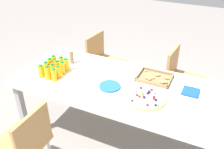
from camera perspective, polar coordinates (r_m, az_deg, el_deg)
ground_plane at (r=2.85m, az=0.80°, el=-14.53°), size 12.00×12.00×0.00m
party_table at (r=2.41m, az=0.91°, el=-3.28°), size 2.02×0.90×0.74m
chair_near_left at (r=2.24m, az=-19.54°, el=-14.48°), size 0.40×0.40×0.83m
chair_far_right at (r=3.05m, az=15.60°, el=-0.37°), size 0.43×0.43×0.83m
chair_far_left at (r=3.32m, az=-2.19°, el=3.55°), size 0.44×0.44×0.83m
juice_bottle_0 at (r=2.54m, az=-16.10°, el=0.68°), size 0.06×0.06×0.14m
juice_bottle_1 at (r=2.48m, az=-14.70°, el=0.38°), size 0.06×0.06×0.15m
juice_bottle_2 at (r=2.45m, az=-13.30°, el=-0.08°), size 0.05×0.05×0.14m
juice_bottle_3 at (r=2.59m, az=-15.01°, el=1.47°), size 0.05×0.05×0.14m
juice_bottle_4 at (r=2.54m, az=-13.58°, el=1.03°), size 0.05×0.05×0.13m
juice_bottle_5 at (r=2.49m, az=-12.34°, el=0.58°), size 0.05×0.05×0.13m
juice_bottle_6 at (r=2.63m, az=-14.14°, el=2.20°), size 0.06×0.06×0.15m
juice_bottle_7 at (r=2.59m, az=-12.59°, el=1.82°), size 0.06×0.06×0.13m
juice_bottle_8 at (r=2.55m, az=-11.44°, el=1.53°), size 0.06×0.06×0.14m
juice_bottle_9 at (r=2.68m, az=-13.24°, el=2.92°), size 0.06×0.06×0.15m
juice_bottle_10 at (r=2.64m, az=-11.64°, el=2.61°), size 0.06×0.06×0.14m
juice_bottle_11 at (r=2.60m, az=-10.55°, el=2.24°), size 0.06×0.06×0.14m
fruit_pizza at (r=2.18m, az=7.98°, el=-5.41°), size 0.35×0.35×0.05m
snack_tray at (r=2.47m, az=10.07°, el=-0.80°), size 0.33×0.26×0.04m
plate_stack at (r=2.31m, az=-0.53°, el=-2.76°), size 0.20×0.20×0.02m
napkin_stack at (r=2.35m, az=17.80°, el=-3.86°), size 0.15×0.15×0.02m
cardboard_tube at (r=2.72m, az=-9.37°, el=3.95°), size 0.04×0.04×0.15m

